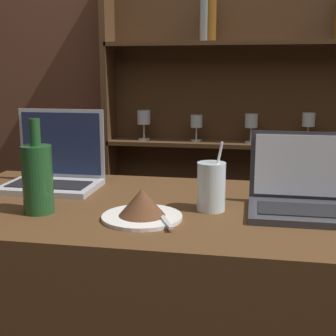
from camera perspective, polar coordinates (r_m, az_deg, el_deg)
name	(u,v)px	position (r m, az deg, el deg)	size (l,w,h in m)	color
back_wall	(236,81)	(2.41, 8.25, 10.44)	(7.00, 0.06, 2.70)	brown
back_shelf	(252,151)	(2.36, 10.18, 2.04)	(1.45, 0.18, 1.91)	#472D19
laptop_near	(55,169)	(1.57, -13.59, -0.10)	(0.30, 0.21, 0.25)	#ADADB2
laptop_far	(311,196)	(1.31, 17.08, -3.27)	(0.33, 0.22, 0.21)	#333338
cake_plate	(142,207)	(1.20, -3.19, -4.73)	(0.21, 0.21, 0.08)	silver
water_glass	(211,186)	(1.27, 5.30, -2.25)	(0.08, 0.08, 0.19)	silver
wine_bottle_green	(38,177)	(1.28, -15.62, -1.11)	(0.08, 0.08, 0.25)	#1E4C23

